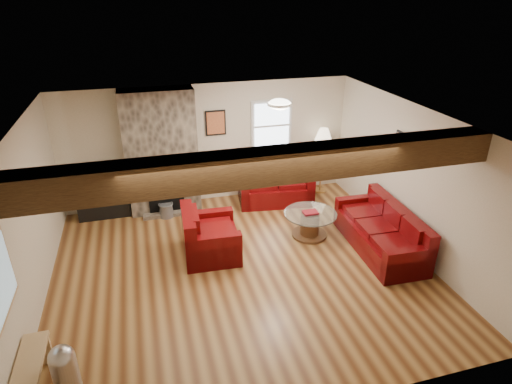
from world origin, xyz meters
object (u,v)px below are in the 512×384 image
(tv_cabinet, at_px, (104,204))
(armchair_red, at_px, (210,233))
(sofa_three, at_px, (380,229))
(loveseat, at_px, (275,184))
(television, at_px, (100,182))
(coffee_table, at_px, (310,224))
(floor_lamp, at_px, (323,138))

(tv_cabinet, bearing_deg, armchair_red, -47.03)
(sofa_three, bearing_deg, loveseat, -150.19)
(television, bearing_deg, sofa_three, -28.81)
(sofa_three, relative_size, armchair_red, 1.95)
(coffee_table, height_order, floor_lamp, floor_lamp)
(sofa_three, distance_m, coffee_table, 1.26)
(loveseat, relative_size, armchair_red, 1.48)
(sofa_three, relative_size, tv_cabinet, 2.05)
(armchair_red, distance_m, tv_cabinet, 2.68)
(sofa_three, relative_size, television, 2.47)
(floor_lamp, bearing_deg, sofa_three, -89.03)
(sofa_three, distance_m, television, 5.38)
(coffee_table, distance_m, tv_cabinet, 4.13)
(television, distance_m, floor_lamp, 4.69)
(sofa_three, height_order, floor_lamp, floor_lamp)
(sofa_three, xyz_separation_m, floor_lamp, (-0.04, 2.49, 0.87))
(armchair_red, bearing_deg, loveseat, -42.56)
(tv_cabinet, height_order, television, television)
(armchair_red, distance_m, television, 2.70)
(loveseat, relative_size, floor_lamp, 1.05)
(loveseat, xyz_separation_m, coffee_table, (0.17, -1.55, -0.17))
(armchair_red, distance_m, coffee_table, 1.88)
(floor_lamp, bearing_deg, loveseat, -170.16)
(loveseat, distance_m, tv_cabinet, 3.54)
(sofa_three, relative_size, coffee_table, 2.10)
(loveseat, xyz_separation_m, tv_cabinet, (-3.52, 0.30, -0.16))
(sofa_three, bearing_deg, tv_cabinet, -116.35)
(armchair_red, bearing_deg, tv_cabinet, 46.05)
(tv_cabinet, bearing_deg, television, 0.00)
(sofa_three, distance_m, tv_cabinet, 5.37)
(loveseat, distance_m, coffee_table, 1.57)
(sofa_three, xyz_separation_m, television, (-4.70, 2.59, 0.34))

